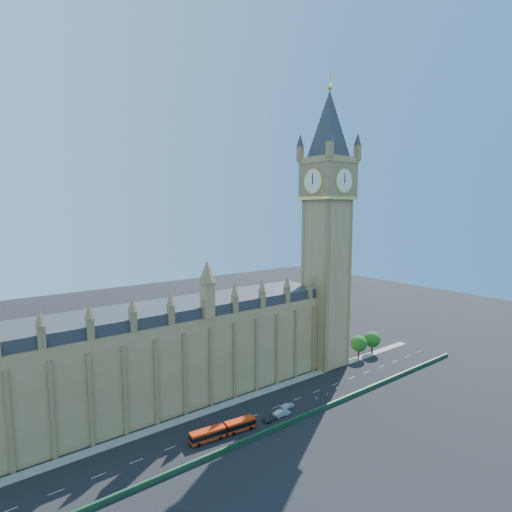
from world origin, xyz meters
TOP-DOWN VIEW (x-y plane):
  - ground at (0.00, 0.00)m, footprint 400.00×400.00m
  - palace_westminster at (-25.00, 22.00)m, footprint 120.00×20.00m
  - elizabeth_tower at (38.00, 13.99)m, footprint 20.59×20.59m
  - bridge_parapet at (0.00, -9.00)m, footprint 160.00×0.60m
  - kerb_north at (0.00, 9.50)m, footprint 160.00×3.00m
  - tree_east_near at (52.22, 10.08)m, footprint 6.00×6.00m
  - tree_east_far at (60.22, 10.08)m, footprint 6.00×6.00m
  - red_bus at (-15.56, -3.26)m, footprint 17.12×4.30m
  - car_grey at (-2.00, -4.77)m, footprint 4.42×2.05m
  - car_silver at (2.00, -4.57)m, footprint 5.10×2.01m
  - car_white at (6.00, -2.29)m, footprint 4.72×2.16m
  - cone_a at (25.45, -3.15)m, footprint 0.48×0.48m
  - cone_b at (16.10, -3.52)m, footprint 0.58×0.58m
  - cone_c at (20.56, -3.84)m, footprint 0.48×0.48m
  - cone_d at (26.13, -2.37)m, footprint 0.47×0.47m

SIDE VIEW (x-z plane):
  - ground at x=0.00m, z-range 0.00..0.00m
  - kerb_north at x=0.00m, z-range 0.00..0.16m
  - cone_a at x=25.45m, z-range 0.00..0.65m
  - cone_d at x=26.13m, z-range 0.00..0.70m
  - cone_b at x=16.10m, z-range 0.00..0.70m
  - cone_c at x=20.56m, z-range 0.00..0.71m
  - bridge_parapet at x=0.00m, z-range 0.00..1.20m
  - car_white at x=6.00m, z-range 0.00..1.34m
  - car_grey at x=-2.00m, z-range 0.00..1.47m
  - car_silver at x=2.00m, z-range 0.00..1.65m
  - red_bus at x=-15.56m, z-range 0.08..2.96m
  - tree_east_near at x=52.22m, z-range 1.39..9.89m
  - tree_east_far at x=60.22m, z-range 1.39..9.89m
  - palace_westminster at x=-25.00m, z-range -0.14..27.86m
  - elizabeth_tower at x=38.00m, z-range 2.06..107.06m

